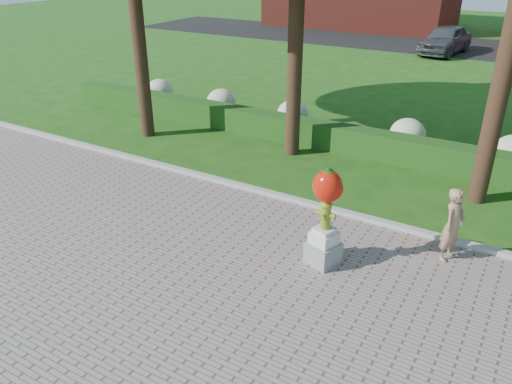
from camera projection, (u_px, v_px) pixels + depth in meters
ground at (245, 267)px, 10.03m from camera, size 100.00×100.00×0.00m
curb at (309, 204)px, 12.31m from camera, size 40.00×0.18×0.15m
lawn_hedge at (365, 143)px, 15.26m from camera, size 24.00×0.70×0.80m
hydrangea_row at (394, 132)px, 15.70m from camera, size 20.10×1.10×0.99m
street at (477, 48)px, 31.65m from camera, size 50.00×8.00×0.02m
hydrant_sculpture at (326, 214)px, 9.62m from camera, size 0.71×0.71×2.09m
woman at (453, 225)px, 9.90m from camera, size 0.53×0.66×1.57m
parked_car at (445, 39)px, 29.62m from camera, size 2.64×5.05×1.64m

